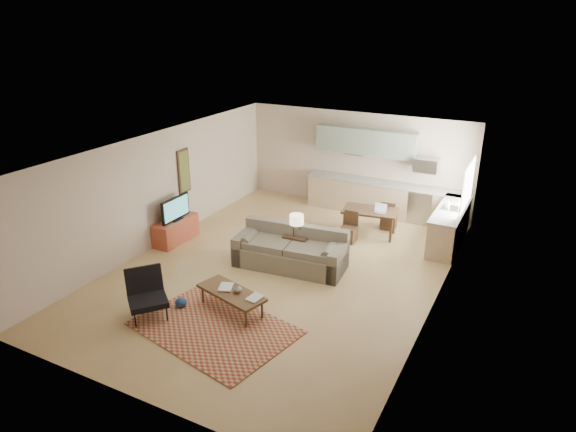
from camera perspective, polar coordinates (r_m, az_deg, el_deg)
The scene contains 25 objects.
room at distance 10.66m, azimuth -0.74°, elevation 0.47°, with size 9.00×9.00×9.00m.
kitchen_counter_back at distance 14.29m, azimuth 10.40°, elevation 1.92°, with size 4.26×0.64×0.92m, color tan, non-canonical shape.
kitchen_counter_right at distance 12.80m, azimuth 17.46°, elevation -1.13°, with size 0.64×2.26×0.92m, color tan, non-canonical shape.
kitchen_range at distance 14.05m, azimuth 14.67°, elevation 1.16°, with size 0.62×0.62×0.90m, color #A5A8AD.
kitchen_microwave at distance 13.73m, azimuth 15.12°, elevation 5.48°, with size 0.62×0.40×0.35m, color #A5A8AD.
upper_cabinets at distance 14.19m, azimuth 8.66°, elevation 8.17°, with size 2.80×0.34×0.70m, color gray.
window_right at distance 12.40m, azimuth 19.38°, elevation 3.28°, with size 0.02×1.40×1.05m, color white.
wall_art_left at distance 13.00m, azimuth -11.48°, elevation 4.91°, with size 0.06×0.42×1.10m, color olive, non-canonical shape.
triptych at distance 14.49m, azimuth 7.30°, elevation 7.71°, with size 1.70×0.04×0.50m, color #FCE7C1, non-canonical shape.
rug at distance 9.38m, azimuth -8.19°, elevation -12.19°, with size 2.72×1.88×0.02m, color maroon.
sofa at distance 11.15m, azimuth 0.24°, elevation -3.64°, with size 2.50×1.09×0.87m, color #6B6353, non-canonical shape.
coffee_table at distance 9.73m, azimuth -6.29°, elevation -9.37°, with size 1.39×0.55×0.42m, color #49311B, non-canonical shape.
book_a at distance 9.77m, azimuth -7.66°, elevation -7.79°, with size 0.35×0.40×0.03m, color maroon.
book_b at distance 9.43m, azimuth -4.27°, elevation -8.84°, with size 0.27×0.34×0.02m, color navy.
vase at distance 9.54m, azimuth -5.67°, elevation -7.99°, with size 0.18×0.18×0.17m, color black.
armchair at distance 9.71m, azimuth -15.36°, elevation -8.56°, with size 0.77×0.77×0.88m, color black, non-canonical shape.
tv_credenza at distance 12.75m, azimuth -12.36°, elevation -1.55°, with size 0.48×1.24×0.57m, color #9B3E28, non-canonical shape.
tv at distance 12.51m, azimuth -12.40°, elevation 0.81°, with size 0.10×0.95×0.57m, color black, non-canonical shape.
console_table at distance 11.43m, azimuth 0.94°, elevation -3.63°, with size 0.54×0.36×0.63m, color #382518, non-canonical shape.
table_lamp at distance 11.20m, azimuth 0.96°, elevation -0.99°, with size 0.31×0.31×0.51m, color beige, non-canonical shape.
dining_table at distance 12.94m, azimuth 9.04°, elevation -0.71°, with size 1.33×0.76×0.67m, color #382518, non-canonical shape.
dining_chair_near at distance 12.47m, azimuth 6.76°, elevation -1.25°, with size 0.36×0.38×0.75m, color #382518, non-canonical shape.
dining_chair_far at distance 13.40m, azimuth 11.18°, elevation 0.15°, with size 0.36×0.38×0.76m, color #382518, non-canonical shape.
laptop at distance 12.63m, azimuth 10.16°, elevation 0.80°, with size 0.28×0.21×0.21m, color #A5A8AD, non-canonical shape.
soap_bottle at distance 12.65m, azimuth 17.33°, elevation 1.32°, with size 0.10×0.10×0.19m, color #FCE7C1.
Camera 1 is at (4.68, -8.76, 5.20)m, focal length 32.00 mm.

